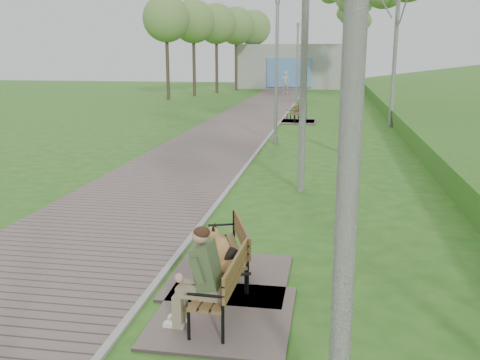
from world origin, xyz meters
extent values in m
cube|color=#71615B|center=(-1.75, 21.50, 0.02)|extent=(3.50, 67.00, 0.04)
cube|color=#999993|center=(0.00, 21.50, 0.03)|extent=(0.10, 67.00, 0.05)
cube|color=#9E9E99|center=(-1.50, 51.00, 2.00)|extent=(10.00, 5.00, 4.00)
cube|color=#5A88C8|center=(-1.50, 48.40, 1.50)|extent=(4.00, 0.20, 2.60)
cube|color=#71615B|center=(1.12, 5.24, 0.02)|extent=(1.67, 1.86, 0.04)
cube|color=brown|center=(1.07, 5.24, 0.42)|extent=(0.47, 1.41, 0.04)
cube|color=brown|center=(1.29, 5.23, 0.67)|extent=(0.09, 1.39, 0.31)
cube|color=#71615B|center=(0.97, 6.41, 0.02)|extent=(1.67, 1.86, 0.04)
cube|color=brown|center=(0.92, 6.41, 0.42)|extent=(0.83, 1.45, 0.04)
cube|color=brown|center=(1.14, 6.48, 0.67)|extent=(0.47, 1.33, 0.31)
cube|color=#71615B|center=(0.80, 24.60, 0.02)|extent=(1.71, 1.90, 0.04)
cube|color=brown|center=(0.75, 24.60, 0.43)|extent=(0.74, 1.48, 0.04)
cube|color=brown|center=(0.97, 24.65, 0.68)|extent=(0.37, 1.40, 0.31)
cube|color=#71615B|center=(0.77, 25.04, 0.02)|extent=(1.62, 1.80, 0.04)
cube|color=brown|center=(0.72, 25.04, 0.41)|extent=(0.91, 1.40, 0.04)
cube|color=brown|center=(0.92, 24.95, 0.65)|extent=(0.57, 1.26, 0.30)
cylinder|color=gray|center=(0.41, 18.26, 0.15)|extent=(0.20, 0.20, 0.29)
cylinder|color=gray|center=(0.41, 18.26, 2.44)|extent=(0.12, 0.12, 4.88)
cylinder|color=gray|center=(0.41, 18.26, 4.93)|extent=(0.18, 0.18, 0.24)
cylinder|color=gray|center=(0.33, 30.72, 0.14)|extent=(0.19, 0.19, 0.28)
cylinder|color=gray|center=(0.33, 30.72, 2.34)|extent=(0.11, 0.11, 4.69)
cylinder|color=gray|center=(0.33, 30.72, 4.74)|extent=(0.17, 0.17, 0.23)
imported|color=white|center=(-1.36, 42.92, 0.89)|extent=(0.71, 0.53, 1.78)
imported|color=gray|center=(-2.58, 49.31, 0.93)|extent=(0.92, 0.72, 1.86)
cylinder|color=silver|center=(1.69, 11.61, 3.90)|extent=(0.18, 0.18, 7.79)
cylinder|color=silver|center=(2.74, 16.78, 4.69)|extent=(0.20, 0.20, 9.39)
cylinder|color=silver|center=(4.95, 23.69, 4.16)|extent=(0.18, 0.18, 8.32)
cylinder|color=silver|center=(3.16, 32.34, 4.41)|extent=(0.16, 0.16, 8.81)
cylinder|color=silver|center=(3.56, 28.56, 4.20)|extent=(0.16, 0.16, 8.40)
cylinder|color=silver|center=(3.09, 40.83, 4.28)|extent=(0.19, 0.19, 8.56)
cylinder|color=silver|center=(4.21, 43.07, 4.20)|extent=(0.18, 0.18, 8.40)
ellipsoid|color=#6E9648|center=(4.21, 43.07, 6.89)|extent=(2.53, 2.53, 3.70)
camera|label=1|loc=(2.32, -0.63, 3.15)|focal=40.00mm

